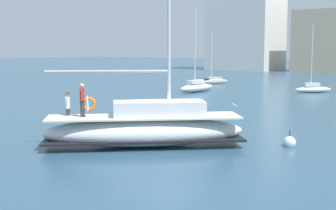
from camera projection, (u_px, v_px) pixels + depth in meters
ground_plane at (165, 143)px, 22.98m from camera, size 400.00×400.00×0.00m
main_sailboat at (146, 128)px, 22.11m from camera, size 8.78×8.16×11.58m
moored_catamaran at (213, 80)px, 63.14m from camera, size 3.44×4.46×6.92m
moored_cutter_left at (313, 88)px, 49.77m from camera, size 3.64×3.51×7.28m
moored_cutter_right at (197, 86)px, 50.69m from camera, size 1.84×5.72×9.10m
mooring_buoy at (289, 143)px, 22.18m from camera, size 0.62×0.62×0.91m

